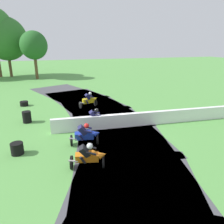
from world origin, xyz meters
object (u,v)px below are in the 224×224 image
Objects in this scene: motorcycle_lead_orange at (89,156)px; motorcycle_fourth_yellow at (89,100)px; motorcycle_chase_blue at (86,135)px; tire_stack_mid_b at (27,117)px; motorcycle_trailing_white at (95,118)px; tire_stack_mid_a at (17,149)px; tire_stack_far at (24,104)px.

motorcycle_lead_orange is 9.53m from motorcycle_fourth_yellow.
tire_stack_mid_b is (-3.26, 4.71, -0.24)m from motorcycle_chase_blue.
motorcycle_lead_orange is 1.01× the size of motorcycle_trailing_white.
motorcycle_trailing_white is 4.94m from tire_stack_mid_b.
motorcycle_lead_orange is at bearing -106.31° from motorcycle_trailing_white.
tire_stack_mid_b reaches higher than tire_stack_mid_a.
tire_stack_mid_a is at bearing -126.05° from motorcycle_fourth_yellow.
motorcycle_trailing_white is at bearing -54.86° from tire_stack_far.
tire_stack_far is (-4.85, 6.88, -0.45)m from motorcycle_trailing_white.
motorcycle_trailing_white is 2.10× the size of tire_stack_mid_b.
motorcycle_lead_orange is at bearing -36.99° from tire_stack_mid_a.
tire_stack_far is at bearing 96.72° from tire_stack_mid_b.
tire_stack_mid_b is at bearing 150.94° from motorcycle_trailing_white.
motorcycle_chase_blue is 2.13× the size of tire_stack_mid_b.
motorcycle_lead_orange is 12.00m from tire_stack_far.
motorcycle_chase_blue reaches higher than tire_stack_mid_a.
tire_stack_mid_a is at bearing -92.28° from tire_stack_mid_b.
motorcycle_chase_blue is at bearing -67.58° from tire_stack_far.
motorcycle_fourth_yellow is 2.13× the size of tire_stack_mid_b.
motorcycle_chase_blue is 3.47m from tire_stack_mid_a.
motorcycle_trailing_white is 2.74× the size of tire_stack_mid_a.
motorcycle_lead_orange is 4.78m from motorcycle_trailing_white.
tire_stack_mid_a is 0.77× the size of tire_stack_mid_b.
motorcycle_fourth_yellow reaches higher than tire_stack_far.
motorcycle_lead_orange is 7.60m from tire_stack_mid_b.
motorcycle_fourth_yellow is 2.47× the size of tire_stack_far.
motorcycle_trailing_white is (1.05, 2.31, 0.01)m from motorcycle_chase_blue.
tire_stack_far is at bearing 158.42° from motorcycle_fourth_yellow.
motorcycle_fourth_yellow is (1.62, 7.05, 0.01)m from motorcycle_chase_blue.
tire_stack_mid_a reaches higher than tire_stack_far.
tire_stack_mid_a is at bearing 143.01° from motorcycle_lead_orange.
motorcycle_chase_blue is 9.95m from tire_stack_far.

